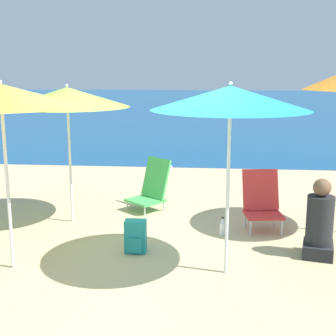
{
  "coord_description": "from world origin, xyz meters",
  "views": [
    {
      "loc": [
        0.86,
        -5.07,
        2.17
      ],
      "look_at": [
        0.34,
        0.44,
        1.0
      ],
      "focal_mm": 50.0,
      "sensor_mm": 36.0,
      "label": 1
    }
  ],
  "objects_px": {
    "person_seated_near": "(320,224)",
    "beach_umbrella_teal": "(230,98)",
    "beach_umbrella_yellow": "(1,96)",
    "seagull": "(166,169)",
    "backpack_teal": "(135,237)",
    "beach_chair_green": "(151,187)",
    "beach_chair_red": "(262,201)",
    "beach_umbrella_lime": "(67,97)",
    "water_bottle": "(222,228)"
  },
  "relations": [
    {
      "from": "backpack_teal",
      "to": "seagull",
      "type": "height_order",
      "value": "backpack_teal"
    },
    {
      "from": "beach_umbrella_teal",
      "to": "person_seated_near",
      "type": "distance_m",
      "value": 1.94
    },
    {
      "from": "beach_chair_red",
      "to": "seagull",
      "type": "xyz_separation_m",
      "value": [
        -1.63,
        3.1,
        -0.25
      ]
    },
    {
      "from": "beach_umbrella_yellow",
      "to": "beach_chair_red",
      "type": "distance_m",
      "value": 3.64
    },
    {
      "from": "beach_umbrella_yellow",
      "to": "beach_umbrella_teal",
      "type": "bearing_deg",
      "value": 2.11
    },
    {
      "from": "backpack_teal",
      "to": "beach_chair_green",
      "type": "bearing_deg",
      "value": 91.17
    },
    {
      "from": "beach_umbrella_lime",
      "to": "backpack_teal",
      "type": "distance_m",
      "value": 2.22
    },
    {
      "from": "beach_chair_red",
      "to": "beach_umbrella_yellow",
      "type": "bearing_deg",
      "value": -158.65
    },
    {
      "from": "beach_umbrella_yellow",
      "to": "seagull",
      "type": "distance_m",
      "value": 5.19
    },
    {
      "from": "person_seated_near",
      "to": "backpack_teal",
      "type": "bearing_deg",
      "value": -164.93
    },
    {
      "from": "person_seated_near",
      "to": "water_bottle",
      "type": "xyz_separation_m",
      "value": [
        -1.11,
        0.6,
        -0.29
      ]
    },
    {
      "from": "beach_umbrella_lime",
      "to": "beach_chair_green",
      "type": "xyz_separation_m",
      "value": [
        1.07,
        0.72,
        -1.44
      ]
    },
    {
      "from": "beach_umbrella_lime",
      "to": "seagull",
      "type": "bearing_deg",
      "value": 70.77
    },
    {
      "from": "beach_umbrella_teal",
      "to": "beach_chair_green",
      "type": "relative_size",
      "value": 2.56
    },
    {
      "from": "beach_chair_green",
      "to": "seagull",
      "type": "xyz_separation_m",
      "value": [
        0.0,
        2.35,
        -0.21
      ]
    },
    {
      "from": "beach_umbrella_yellow",
      "to": "beach_chair_red",
      "type": "height_order",
      "value": "beach_umbrella_yellow"
    },
    {
      "from": "beach_umbrella_yellow",
      "to": "backpack_teal",
      "type": "distance_m",
      "value": 2.21
    },
    {
      "from": "beach_chair_red",
      "to": "water_bottle",
      "type": "distance_m",
      "value": 0.71
    },
    {
      "from": "beach_umbrella_yellow",
      "to": "water_bottle",
      "type": "relative_size",
      "value": 8.21
    },
    {
      "from": "beach_chair_green",
      "to": "backpack_teal",
      "type": "relative_size",
      "value": 2.0
    },
    {
      "from": "beach_umbrella_yellow",
      "to": "water_bottle",
      "type": "distance_m",
      "value": 3.22
    },
    {
      "from": "beach_umbrella_lime",
      "to": "beach_umbrella_teal",
      "type": "relative_size",
      "value": 0.96
    },
    {
      "from": "beach_umbrella_yellow",
      "to": "person_seated_near",
      "type": "height_order",
      "value": "beach_umbrella_yellow"
    },
    {
      "from": "beach_chair_red",
      "to": "backpack_teal",
      "type": "bearing_deg",
      "value": -154.65
    },
    {
      "from": "beach_umbrella_lime",
      "to": "water_bottle",
      "type": "xyz_separation_m",
      "value": [
        2.16,
        -0.39,
        -1.69
      ]
    },
    {
      "from": "beach_chair_red",
      "to": "person_seated_near",
      "type": "bearing_deg",
      "value": -66.84
    },
    {
      "from": "beach_umbrella_teal",
      "to": "water_bottle",
      "type": "bearing_deg",
      "value": 90.57
    },
    {
      "from": "beach_umbrella_lime",
      "to": "beach_umbrella_yellow",
      "type": "height_order",
      "value": "beach_umbrella_yellow"
    },
    {
      "from": "beach_umbrella_teal",
      "to": "water_bottle",
      "type": "height_order",
      "value": "beach_umbrella_teal"
    },
    {
      "from": "person_seated_near",
      "to": "beach_umbrella_teal",
      "type": "bearing_deg",
      "value": -139.92
    },
    {
      "from": "beach_chair_green",
      "to": "backpack_teal",
      "type": "height_order",
      "value": "beach_chair_green"
    },
    {
      "from": "beach_umbrella_teal",
      "to": "beach_chair_red",
      "type": "distance_m",
      "value": 2.2
    },
    {
      "from": "person_seated_near",
      "to": "backpack_teal",
      "type": "height_order",
      "value": "person_seated_near"
    },
    {
      "from": "beach_chair_red",
      "to": "beach_umbrella_teal",
      "type": "bearing_deg",
      "value": -116.87
    },
    {
      "from": "backpack_teal",
      "to": "beach_chair_red",
      "type": "bearing_deg",
      "value": 33.12
    },
    {
      "from": "backpack_teal",
      "to": "water_bottle",
      "type": "height_order",
      "value": "backpack_teal"
    },
    {
      "from": "seagull",
      "to": "beach_chair_green",
      "type": "bearing_deg",
      "value": -90.09
    },
    {
      "from": "person_seated_near",
      "to": "seagull",
      "type": "xyz_separation_m",
      "value": [
        -2.2,
        4.06,
        -0.25
      ]
    },
    {
      "from": "person_seated_near",
      "to": "beach_chair_green",
      "type": "bearing_deg",
      "value": 155.01
    },
    {
      "from": "person_seated_near",
      "to": "backpack_teal",
      "type": "distance_m",
      "value": 2.18
    },
    {
      "from": "beach_umbrella_lime",
      "to": "beach_chair_red",
      "type": "height_order",
      "value": "beach_umbrella_lime"
    },
    {
      "from": "beach_chair_green",
      "to": "seagull",
      "type": "bearing_deg",
      "value": 130.57
    },
    {
      "from": "beach_chair_red",
      "to": "backpack_teal",
      "type": "distance_m",
      "value": 1.92
    },
    {
      "from": "backpack_teal",
      "to": "beach_umbrella_yellow",
      "type": "bearing_deg",
      "value": -156.29
    },
    {
      "from": "person_seated_near",
      "to": "seagull",
      "type": "relative_size",
      "value": 3.5
    },
    {
      "from": "beach_chair_green",
      "to": "backpack_teal",
      "type": "bearing_deg",
      "value": -48.17
    },
    {
      "from": "beach_umbrella_yellow",
      "to": "person_seated_near",
      "type": "distance_m",
      "value": 3.83
    },
    {
      "from": "beach_chair_green",
      "to": "seagull",
      "type": "distance_m",
      "value": 2.36
    },
    {
      "from": "beach_chair_green",
      "to": "beach_chair_red",
      "type": "relative_size",
      "value": 1.0
    },
    {
      "from": "beach_umbrella_teal",
      "to": "beach_chair_red",
      "type": "relative_size",
      "value": 2.55
    }
  ]
}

